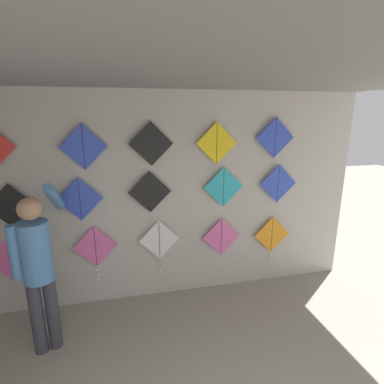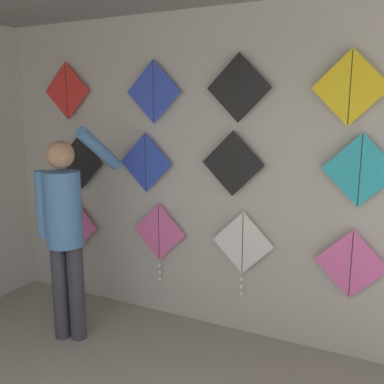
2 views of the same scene
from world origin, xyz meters
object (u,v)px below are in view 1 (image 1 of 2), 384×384
at_px(kite_5, 11,206).
at_px(kite_12, 151,144).
at_px(kite_7, 150,192).
at_px(kite_4, 272,237).
at_px(kite_1, 96,250).
at_px(kite_8, 224,187).
at_px(kite_0, 9,259).
at_px(kite_6, 80,199).
at_px(kite_14, 275,138).
at_px(kite_9, 278,184).
at_px(kite_2, 159,243).
at_px(kite_13, 217,143).
at_px(kite_3, 221,237).
at_px(shopkeeper, 38,262).
at_px(kite_11, 83,147).

bearing_deg(kite_5, kite_12, 0.00).
bearing_deg(kite_7, kite_4, -0.03).
height_order(kite_1, kite_8, kite_8).
relative_size(kite_0, kite_8, 1.00).
xyz_separation_m(kite_6, kite_14, (2.57, 0.00, 0.70)).
bearing_deg(kite_9, kite_2, -179.97).
bearing_deg(kite_8, kite_1, -179.97).
distance_m(kite_2, kite_8, 1.15).
relative_size(kite_7, kite_13, 1.00).
height_order(kite_2, kite_4, kite_2).
height_order(kite_1, kite_12, kite_12).
bearing_deg(kite_3, kite_2, -179.94).
height_order(kite_0, kite_2, kite_2).
bearing_deg(kite_7, kite_3, 0.00).
distance_m(kite_5, kite_14, 3.43).
height_order(shopkeeper, kite_8, shopkeeper).
xyz_separation_m(kite_1, kite_2, (0.83, 0.00, 0.01)).
bearing_deg(kite_11, kite_14, 0.00).
xyz_separation_m(shopkeeper, kite_12, (1.26, 0.70, 1.11)).
xyz_separation_m(kite_4, kite_7, (-1.77, 0.00, 0.80)).
height_order(kite_6, kite_14, kite_14).
bearing_deg(kite_0, kite_5, 0.00).
bearing_deg(kite_11, kite_1, -1.66).
relative_size(kite_0, kite_9, 1.00).
relative_size(kite_4, kite_9, 1.38).
height_order(kite_5, kite_14, kite_14).
distance_m(kite_6, kite_12, 1.11).
bearing_deg(kite_14, kite_5, 180.00).
bearing_deg(kite_3, kite_12, 180.00).
distance_m(kite_1, kite_13, 2.10).
bearing_deg(kite_4, kite_2, 180.00).
bearing_deg(kite_2, kite_13, 0.07).
bearing_deg(kite_0, shopkeeper, -53.29).
relative_size(kite_2, kite_11, 1.38).
xyz_separation_m(kite_5, kite_11, (0.87, 0.00, 0.67)).
xyz_separation_m(kite_7, kite_11, (-0.76, 0.00, 0.60)).
height_order(kite_0, kite_12, kite_12).
bearing_deg(kite_4, kite_11, 179.98).
relative_size(shopkeeper, kite_2, 2.42).
bearing_deg(kite_2, kite_12, 179.14).
height_order(kite_8, kite_9, kite_9).
distance_m(kite_2, kite_9, 1.86).
bearing_deg(kite_2, kite_9, 0.03).
bearing_deg(kite_12, kite_3, 0.00).
distance_m(kite_6, kite_7, 0.86).
xyz_separation_m(shopkeeper, kite_7, (1.22, 0.70, 0.49)).
bearing_deg(kite_1, kite_6, 179.57).
bearing_deg(kite_12, kite_2, -0.86).
relative_size(kite_12, kite_14, 1.00).
bearing_deg(kite_5, kite_4, -0.02).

